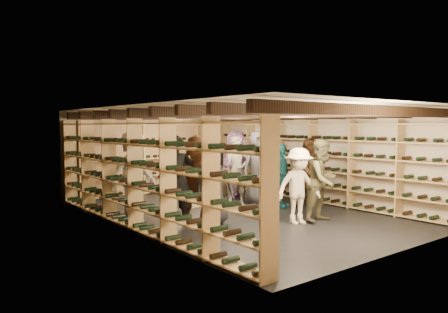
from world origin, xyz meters
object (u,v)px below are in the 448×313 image
at_px(person_4, 280,176).
at_px(person_12, 259,169).
at_px(crate_loose, 211,200).
at_px(crate_stack_left, 193,196).
at_px(person_11, 237,166).
at_px(person_5, 197,178).
at_px(crate_stack_right, 216,187).
at_px(person_2, 323,180).
at_px(person_7, 237,171).
at_px(person_0, 214,186).
at_px(person_8, 311,173).
at_px(person_3, 299,186).
at_px(person_9, 133,173).
at_px(person_1, 177,180).

relative_size(person_4, person_12, 0.83).
bearing_deg(person_4, crate_loose, 101.90).
relative_size(crate_stack_left, person_11, 0.30).
xyz_separation_m(person_5, person_12, (2.14, 0.41, 0.04)).
bearing_deg(crate_stack_right, person_2, -92.56).
height_order(crate_stack_right, person_7, person_7).
bearing_deg(person_7, person_0, -118.69).
distance_m(person_5, person_7, 1.96).
xyz_separation_m(person_8, person_11, (-0.85, 1.84, 0.10)).
xyz_separation_m(crate_stack_left, crate_stack_right, (1.40, 0.92, 0.00)).
relative_size(person_3, person_5, 0.86).
bearing_deg(crate_stack_right, crate_stack_left, -146.74).
distance_m(crate_stack_left, person_11, 1.53).
distance_m(person_7, person_11, 0.66).
height_order(person_2, person_4, person_2).
bearing_deg(crate_loose, person_9, -178.50).
bearing_deg(person_3, person_0, 159.81).
bearing_deg(person_9, person_12, -30.98).
height_order(crate_loose, person_8, person_8).
relative_size(person_3, person_11, 0.82).
relative_size(person_5, person_11, 0.96).
xyz_separation_m(person_1, person_8, (3.57, -0.41, -0.06)).
height_order(person_1, person_8, person_1).
height_order(crate_loose, person_4, person_4).
height_order(crate_loose, person_0, person_0).
bearing_deg(person_8, crate_stack_left, 138.72).
bearing_deg(person_0, person_5, 119.64).
relative_size(person_2, person_7, 0.99).
xyz_separation_m(person_4, person_5, (-2.42, 0.06, 0.12)).
distance_m(crate_stack_right, crate_loose, 1.19).
relative_size(crate_stack_left, crate_loose, 1.15).
relative_size(crate_loose, person_0, 0.31).
height_order(person_4, person_9, person_9).
relative_size(crate_stack_right, person_8, 0.33).
relative_size(crate_stack_right, person_1, 0.31).
distance_m(person_1, person_3, 2.48).
distance_m(crate_loose, person_1, 2.62).
bearing_deg(person_12, crate_stack_right, 99.97).
bearing_deg(person_12, person_8, -33.42).
distance_m(person_4, person_8, 0.75).
xyz_separation_m(person_7, person_11, (0.41, 0.52, 0.07)).
bearing_deg(crate_loose, person_3, -89.12).
bearing_deg(crate_stack_left, person_4, -42.10).
bearing_deg(person_1, crate_loose, 60.82).
bearing_deg(person_3, person_11, 90.78).
distance_m(crate_stack_right, person_3, 3.95).
xyz_separation_m(person_2, person_4, (0.38, 1.63, -0.08)).
bearing_deg(person_8, person_12, 133.48).
xyz_separation_m(person_4, person_9, (-3.22, 1.45, 0.15)).
bearing_deg(crate_stack_left, person_9, -180.00).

